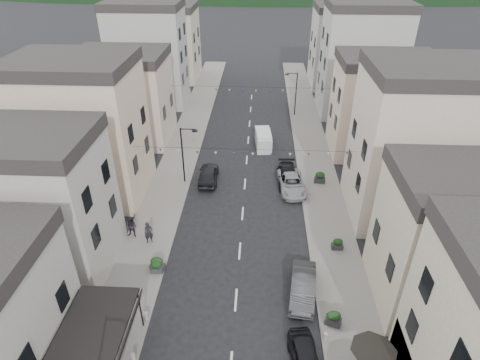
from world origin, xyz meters
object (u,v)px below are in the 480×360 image
object	(u,v)px
parked_car_a	(306,359)
pedestrian_b	(131,227)
parked_car_c	(292,183)
pedestrian_a	(149,233)
parked_car_e	(208,174)
delivery_van	(263,139)
parked_car_b	(303,287)
parked_car_d	(288,176)

from	to	relation	value
parked_car_a	pedestrian_b	size ratio (longest dim) A/B	2.09
parked_car_c	pedestrian_a	xyz separation A→B (m)	(-11.96, -8.60, 0.35)
parked_car_e	pedestrian_b	xyz separation A→B (m)	(-5.23, -9.15, 0.29)
parked_car_a	delivery_van	distance (m)	28.18
parked_car_b	parked_car_e	size ratio (longest dim) A/B	1.00
pedestrian_a	parked_car_a	bearing A→B (deg)	-63.44
parked_car_d	pedestrian_a	size ratio (longest dim) A/B	2.59
parked_car_a	parked_car_d	xyz separation A→B (m)	(-0.00, 20.30, 0.03)
pedestrian_a	pedestrian_b	xyz separation A→B (m)	(-1.58, 0.63, 0.02)
parked_car_e	delivery_van	world-z (taller)	delivery_van
parked_car_a	parked_car_d	bearing A→B (deg)	82.15
parked_car_e	pedestrian_a	size ratio (longest dim) A/B	2.46
parked_car_b	parked_car_e	xyz separation A→B (m)	(-8.32, 14.66, 0.02)
parked_car_e	pedestrian_b	world-z (taller)	pedestrian_b
delivery_van	pedestrian_a	size ratio (longest dim) A/B	2.29
parked_car_c	parked_car_e	bearing A→B (deg)	166.47
parked_car_b	pedestrian_a	world-z (taller)	pedestrian_a
parked_car_e	pedestrian_b	size ratio (longest dim) A/B	2.42
parked_car_c	pedestrian_b	world-z (taller)	pedestrian_b
parked_car_e	delivery_van	size ratio (longest dim) A/B	1.08
parked_car_d	delivery_van	distance (m)	8.17
parked_car_c	pedestrian_a	bearing A→B (deg)	-149.72
parked_car_b	parked_car_d	world-z (taller)	parked_car_b
parked_car_e	delivery_van	distance (m)	9.68
parked_car_b	parked_car_c	bearing A→B (deg)	97.02
parked_car_b	pedestrian_b	world-z (taller)	pedestrian_b
parked_car_b	parked_car_d	distance (m)	14.84
parked_car_a	pedestrian_a	distance (m)	15.60
parked_car_c	delivery_van	size ratio (longest dim) A/B	1.20
parked_car_a	parked_car_b	bearing A→B (deg)	79.17
pedestrian_a	parked_car_c	bearing A→B (deg)	13.81
parked_car_a	parked_car_e	xyz separation A→B (m)	(-8.03, 20.12, 0.11)
parked_car_b	pedestrian_a	distance (m)	12.92
parked_car_a	parked_car_e	distance (m)	21.66
parked_car_a	delivery_van	size ratio (longest dim) A/B	0.93
parked_car_a	pedestrian_a	bearing A→B (deg)	130.62
parked_car_a	parked_car_b	world-z (taller)	parked_car_b
parked_car_d	pedestrian_a	bearing A→B (deg)	-141.53
parked_car_b	pedestrian_b	distance (m)	14.62
parked_car_a	parked_car_e	world-z (taller)	parked_car_e
parked_car_c	pedestrian_b	distance (m)	15.71
parked_car_a	parked_car_c	distance (m)	18.94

